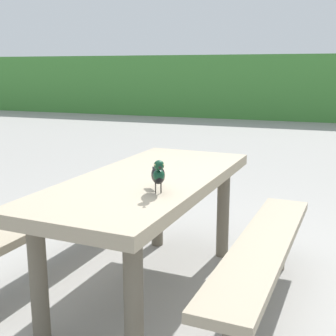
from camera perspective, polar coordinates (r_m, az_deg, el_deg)
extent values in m
plane|color=gray|center=(2.71, -0.08, -17.63)|extent=(60.00, 60.00, 0.00)
cube|color=#428438|center=(12.94, 16.49, 9.89)|extent=(28.00, 1.66, 1.72)
cube|color=gray|center=(2.66, -2.59, -1.79)|extent=(0.87, 1.84, 0.07)
cylinder|color=#635B4C|center=(2.37, -16.19, -13.70)|extent=(0.09, 0.09, 0.67)
cylinder|color=#635B4C|center=(2.10, -4.42, -16.81)|extent=(0.09, 0.09, 0.67)
cylinder|color=#635B4C|center=(3.48, -1.40, -4.61)|extent=(0.09, 0.09, 0.67)
cylinder|color=#635B4C|center=(3.31, 7.04, -5.66)|extent=(0.09, 0.09, 0.67)
cube|color=gray|center=(3.11, -14.28, -5.64)|extent=(0.39, 1.72, 0.05)
cylinder|color=#635B4C|center=(3.67, -7.99, -6.11)|extent=(0.07, 0.07, 0.39)
cube|color=gray|center=(2.54, 12.02, -9.67)|extent=(0.39, 1.72, 0.05)
cylinder|color=#635B4C|center=(3.21, 14.19, -9.19)|extent=(0.07, 0.07, 0.39)
ellipsoid|color=black|center=(2.28, -1.28, -0.89)|extent=(0.13, 0.17, 0.09)
ellipsoid|color=#0F3823|center=(2.24, -1.19, -0.97)|extent=(0.08, 0.09, 0.06)
sphere|color=#0F3823|center=(2.21, -1.16, 0.34)|extent=(0.05, 0.05, 0.05)
sphere|color=#EAE08C|center=(2.20, -0.63, 0.42)|extent=(0.01, 0.01, 0.01)
sphere|color=#EAE08C|center=(2.19, -1.64, 0.40)|extent=(0.01, 0.01, 0.01)
cone|color=black|center=(2.17, -1.07, 0.11)|extent=(0.03, 0.03, 0.02)
cube|color=black|center=(2.40, -1.51, -0.53)|extent=(0.08, 0.10, 0.04)
cylinder|color=#47423D|center=(2.29, -0.90, -2.58)|extent=(0.01, 0.01, 0.05)
cylinder|color=#47423D|center=(2.29, -1.60, -2.60)|extent=(0.01, 0.01, 0.05)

